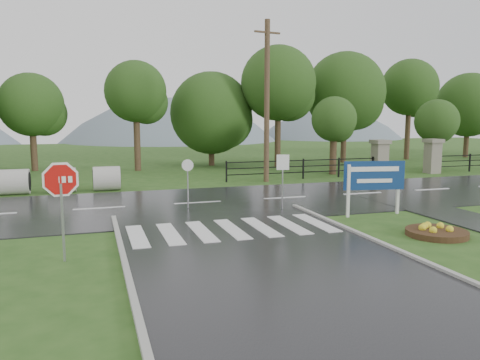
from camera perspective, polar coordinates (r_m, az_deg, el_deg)
name	(u,v)px	position (r m, az deg, el deg)	size (l,w,h in m)	color
ground	(297,282)	(10.68, 6.94, -12.28)	(120.00, 120.00, 0.00)	#2A4F1A
main_road	(198,204)	(19.90, -5.17, -2.89)	(90.00, 8.00, 0.04)	black
walkway	(467,220)	(18.64, 25.96, -4.37)	(2.20, 11.00, 0.04)	#2B2B2D
crosswalk	(232,229)	(15.16, -1.01, -5.98)	(6.50, 2.80, 0.02)	silver
pillar_west	(380,157)	(30.55, 16.67, 2.73)	(1.00, 1.00, 2.24)	gray
pillar_east	(433,155)	(32.98, 22.43, 2.81)	(1.00, 1.00, 2.24)	gray
fence_west	(303,167)	(27.97, 7.72, 1.62)	(9.58, 0.08, 1.20)	black
hills	(145,238)	(76.93, -11.52, -6.93)	(102.00, 48.00, 48.00)	slate
treeline	(168,169)	(33.71, -8.72, 1.38)	(83.20, 5.20, 10.00)	#1F4014
stop_sign	(61,188)	(12.46, -20.98, -0.95)	(1.19, 0.19, 2.70)	#939399
estate_billboard	(374,178)	(17.96, 16.04, 0.21)	(2.29, 0.49, 2.03)	silver
flower_bed	(437,231)	(15.72, 22.84, -5.80)	(1.86, 1.86, 0.37)	#332111
reg_sign_small	(283,171)	(18.26, 5.23, 1.08)	(0.48, 0.15, 2.20)	#939399
reg_sign_round	(188,177)	(18.60, -6.39, 0.35)	(0.45, 0.16, 1.99)	#939399
utility_pole_east	(267,101)	(26.37, 3.29, 9.60)	(1.58, 0.33, 8.92)	#473523
entrance_tree_left	(334,120)	(30.44, 11.39, 7.21)	(2.85, 2.85, 4.94)	#3D2B1C
entrance_tree_right	(437,122)	(34.97, 22.85, 6.58)	(2.97, 2.97, 4.86)	#3D2B1C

